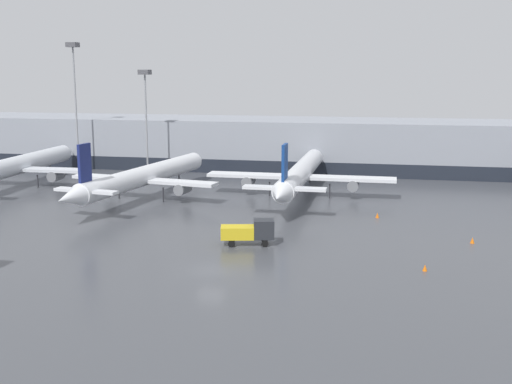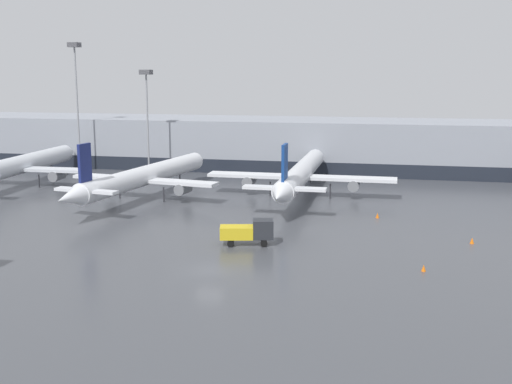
{
  "view_description": "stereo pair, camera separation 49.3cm",
  "coord_description": "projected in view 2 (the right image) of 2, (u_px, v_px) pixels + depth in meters",
  "views": [
    {
      "loc": [
        14.89,
        -53.71,
        17.83
      ],
      "look_at": [
        -0.31,
        22.44,
        3.0
      ],
      "focal_mm": 45.0,
      "sensor_mm": 36.0,
      "label": 1
    },
    {
      "loc": [
        15.37,
        -53.61,
        17.83
      ],
      "look_at": [
        -0.31,
        22.44,
        3.0
      ],
      "focal_mm": 45.0,
      "sensor_mm": 36.0,
      "label": 2
    }
  ],
  "objects": [
    {
      "name": "parked_jet_2",
      "position": [
        301.0,
        174.0,
        91.26
      ],
      "size": [
        26.94,
        39.01,
        9.05
      ],
      "rotation": [
        0.0,
        0.0,
        1.56
      ],
      "color": "silver",
      "rests_on": "ground_plane"
    },
    {
      "name": "traffic_cone_3",
      "position": [
        424.0,
        268.0,
        57.61
      ],
      "size": [
        0.42,
        0.42,
        0.6
      ],
      "color": "orange",
      "rests_on": "ground_plane"
    },
    {
      "name": "parked_jet_0",
      "position": [
        19.0,
        165.0,
        99.7
      ],
      "size": [
        22.77,
        36.03,
        8.85
      ],
      "rotation": [
        0.0,
        0.0,
        1.58
      ],
      "color": "silver",
      "rests_on": "ground_plane"
    },
    {
      "name": "traffic_cone_0",
      "position": [
        472.0,
        241.0,
        66.77
      ],
      "size": [
        0.44,
        0.44,
        0.63
      ],
      "color": "orange",
      "rests_on": "ground_plane"
    },
    {
      "name": "traffic_cone_2",
      "position": [
        377.0,
        215.0,
        78.34
      ],
      "size": [
        0.42,
        0.42,
        0.64
      ],
      "color": "orange",
      "rests_on": "ground_plane"
    },
    {
      "name": "terminal_building",
      "position": [
        302.0,
        144.0,
        116.69
      ],
      "size": [
        160.0,
        26.67,
        9.0
      ],
      "color": "gray",
      "rests_on": "ground_plane"
    },
    {
      "name": "apron_light_mast_0",
      "position": [
        76.0,
        73.0,
        110.62
      ],
      "size": [
        1.8,
        1.8,
        22.44
      ],
      "color": "gray",
      "rests_on": "ground_plane"
    },
    {
      "name": "parked_jet_3",
      "position": [
        144.0,
        176.0,
        89.24
      ],
      "size": [
        22.07,
        37.65,
        9.24
      ],
      "rotation": [
        0.0,
        0.0,
        1.41
      ],
      "color": "silver",
      "rests_on": "ground_plane"
    },
    {
      "name": "apron_light_mast_2",
      "position": [
        147.0,
        92.0,
        106.48
      ],
      "size": [
        1.8,
        1.8,
        17.85
      ],
      "color": "gray",
      "rests_on": "ground_plane"
    },
    {
      "name": "ground_plane",
      "position": [
        209.0,
        270.0,
        57.97
      ],
      "size": [
        320.0,
        320.0,
        0.0
      ],
      "primitive_type": "plane",
      "color": "#424449"
    },
    {
      "name": "service_truck_0",
      "position": [
        249.0,
        231.0,
        66.14
      ],
      "size": [
        5.77,
        3.03,
        2.65
      ],
      "rotation": [
        0.0,
        0.0,
        0.22
      ],
      "color": "gold",
      "rests_on": "ground_plane"
    }
  ]
}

